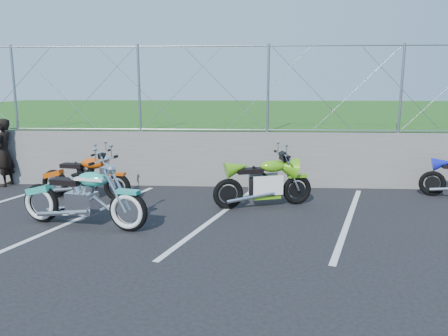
# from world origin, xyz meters

# --- Properties ---
(ground) EXTENTS (90.00, 90.00, 0.00)m
(ground) POSITION_xyz_m (0.00, 0.00, 0.00)
(ground) COLOR black
(ground) RESTS_ON ground
(retaining_wall) EXTENTS (30.00, 0.22, 1.30)m
(retaining_wall) POSITION_xyz_m (0.00, 3.50, 0.65)
(retaining_wall) COLOR #63635F
(retaining_wall) RESTS_ON ground
(grass_field) EXTENTS (30.00, 20.00, 1.30)m
(grass_field) POSITION_xyz_m (0.00, 13.50, 0.65)
(grass_field) COLOR #1D4F15
(grass_field) RESTS_ON ground
(chain_link_fence) EXTENTS (28.00, 0.03, 2.00)m
(chain_link_fence) POSITION_xyz_m (0.00, 3.50, 2.30)
(chain_link_fence) COLOR gray
(chain_link_fence) RESTS_ON retaining_wall
(parking_lines) EXTENTS (18.29, 4.31, 0.01)m
(parking_lines) POSITION_xyz_m (1.20, 1.00, 0.00)
(parking_lines) COLOR silver
(parking_lines) RESTS_ON ground
(cruiser_turquoise) EXTENTS (2.36, 0.82, 1.19)m
(cruiser_turquoise) POSITION_xyz_m (-2.20, 0.29, 0.48)
(cruiser_turquoise) COLOR black
(cruiser_turquoise) RESTS_ON ground
(naked_orange) EXTENTS (2.05, 0.69, 1.03)m
(naked_orange) POSITION_xyz_m (-2.84, 2.08, 0.44)
(naked_orange) COLOR black
(naked_orange) RESTS_ON ground
(sportbike_green) EXTENTS (1.99, 0.83, 1.06)m
(sportbike_green) POSITION_xyz_m (0.89, 1.73, 0.46)
(sportbike_green) COLOR black
(sportbike_green) RESTS_ON ground
(person_standing) EXTENTS (0.42, 0.61, 1.61)m
(person_standing) POSITION_xyz_m (-5.24, 3.20, 0.80)
(person_standing) COLOR black
(person_standing) RESTS_ON ground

